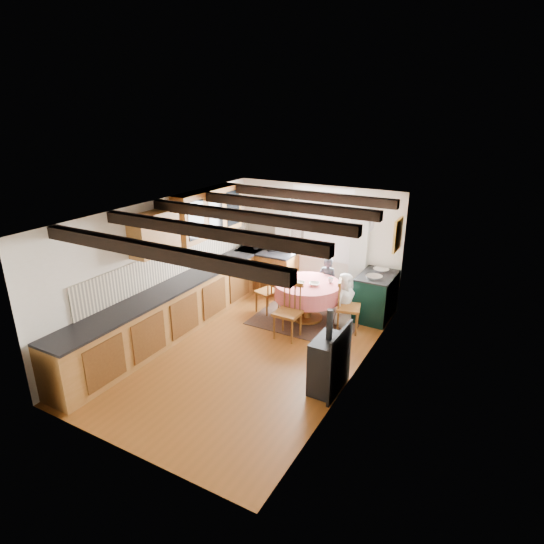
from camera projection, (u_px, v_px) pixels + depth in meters
The scene contains 40 objects.
floor at pixel (249, 350), 7.64m from camera, with size 3.60×5.50×0.00m, color brown.
ceiling at pixel (246, 211), 6.81m from camera, with size 3.60×5.50×0.00m, color white.
wall_back at pixel (317, 242), 9.48m from camera, with size 3.60×0.00×2.40m, color silver.
wall_front at pixel (116, 365), 4.97m from camera, with size 3.60×0.00×2.40m, color silver.
wall_left at pixel (162, 266), 8.05m from camera, with size 0.00×5.50×2.40m, color silver.
wall_right at pixel (355, 307), 6.40m from camera, with size 0.00×5.50×2.40m, color silver.
beam_a at pixel (154, 251), 5.20m from camera, with size 3.60×0.16×0.16m, color black.
beam_b at pixel (207, 232), 6.02m from camera, with size 3.60×0.16×0.16m, color black.
beam_c at pixel (246, 216), 6.84m from camera, with size 3.60×0.16×0.16m, color black.
beam_d at pixel (278, 205), 7.66m from camera, with size 3.60×0.16×0.16m, color black.
beam_e at pixel (303, 195), 8.48m from camera, with size 3.60×0.16×0.16m, color black.
splash_left at pixel (174, 261), 8.28m from camera, with size 0.02×4.50×0.55m, color beige.
splash_back at pixel (275, 236), 9.92m from camera, with size 1.40×0.02×0.55m, color beige.
base_cabinet_left at pixel (179, 308), 8.17m from camera, with size 0.60×5.30×0.88m, color #986130.
base_cabinet_back at pixel (267, 271), 9.98m from camera, with size 1.30×0.60×0.88m, color #986130.
worktop_left at pixel (178, 285), 8.00m from camera, with size 0.64×5.30×0.04m, color black.
worktop_back at pixel (266, 252), 9.80m from camera, with size 1.30×0.64×0.04m, color black.
wall_cabinet_glass at pixel (208, 213), 8.69m from camera, with size 0.34×1.80×0.90m, color #986130.
wall_cabinet_solid at pixel (154, 233), 7.48m from camera, with size 0.34×0.90×0.70m, color #986130.
window_frame at pixel (322, 224), 9.28m from camera, with size 1.34×0.03×1.54m, color white.
window_pane at pixel (322, 224), 9.29m from camera, with size 1.20×0.01×1.40m, color white.
curtain_left at pixel (283, 243), 9.77m from camera, with size 0.35×0.10×2.10m, color #ACB4A6.
curtain_right at pixel (358, 254), 9.00m from camera, with size 0.35×0.10×2.10m, color #ACB4A6.
curtain_rod at pixel (321, 196), 9.00m from camera, with size 0.03×0.03×2.00m, color black.
wall_picture at pixel (398, 235), 8.13m from camera, with size 0.04×0.50×0.60m, color gold.
wall_plate at pixel (366, 225), 8.80m from camera, with size 0.30×0.30×0.02m, color silver.
rug at pixel (307, 319), 8.72m from camera, with size 1.96×1.53×0.01m, color black.
dining_table at pixel (307, 302), 8.59m from camera, with size 1.26×1.26×0.76m, color #CA5C41, non-canonical shape.
chair_near at pixel (288, 311), 7.88m from camera, with size 0.44×0.46×1.02m, color brown, non-canonical shape.
chair_left at pixel (267, 290), 8.89m from camera, with size 0.40×0.42×0.94m, color brown, non-canonical shape.
chair_right at pixel (349, 306), 8.12m from camera, with size 0.43×0.45×1.00m, color brown, non-canonical shape.
aga_range at pixel (376, 295), 8.68m from camera, with size 0.64×0.98×0.90m, color black, non-canonical shape.
cast_iron_stove at pixel (328, 350), 6.38m from camera, with size 0.38×0.63×1.27m, color black, non-canonical shape.
child_far at pixel (328, 283), 9.06m from camera, with size 0.40×0.26×1.09m, color #2E333B.
child_right at pixel (345, 300), 8.30m from camera, with size 0.51×0.33×1.05m, color silver.
bowl_a at pixel (314, 284), 8.34m from camera, with size 0.21×0.21×0.05m, color silver.
bowl_b at pixel (300, 283), 8.37m from camera, with size 0.18×0.18×0.06m, color silver.
cup at pixel (331, 280), 8.46m from camera, with size 0.10×0.10×0.10m, color silver.
canister_tall at pixel (256, 243), 9.92m from camera, with size 0.14×0.14×0.25m, color #262628.
canister_wide at pixel (272, 246), 9.80m from camera, with size 0.20×0.20×0.22m, color #262628.
Camera 1 is at (3.60, -5.67, 3.89)m, focal length 29.73 mm.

